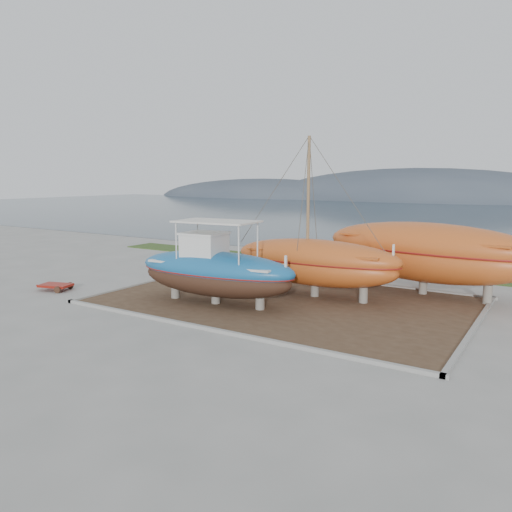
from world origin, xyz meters
The scene contains 10 objects.
ground centered at (0.00, 0.00, 0.00)m, with size 140.00×140.00×0.00m, color gray.
dirt_patch centered at (0.00, 4.00, 0.03)m, with size 18.00×12.00×0.06m, color #422D1E.
curb_frame centered at (0.00, 4.00, 0.07)m, with size 18.60×12.60×0.15m, color gray, non-canonical shape.
grass_strip centered at (0.00, 15.50, 0.04)m, with size 44.00×3.00×0.08m, color #284219.
sea centered at (0.00, 70.00, 0.00)m, with size 260.00×100.00×0.04m, color #1C2D38, non-canonical shape.
blue_caique centered at (-2.63, 1.57, 2.15)m, with size 8.67×2.71×4.17m, color #185C95, non-canonical shape.
white_dinghy centered at (-5.00, 5.46, 0.73)m, with size 4.47×1.68×1.34m, color silver, non-canonical shape.
orange_sailboat centered at (0.93, 5.60, 4.25)m, with size 9.30×2.74×8.38m, color #B24D1B, non-canonical shape.
orange_bare_hull centered at (5.67, 9.26, 1.95)m, with size 11.52×3.46×3.78m, color #B24D1B, non-canonical shape.
red_trailer centered at (-12.19, -0.71, 0.18)m, with size 2.54×1.27×0.36m, color maroon, non-canonical shape.
Camera 1 is at (12.07, -18.03, 6.32)m, focal length 35.00 mm.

